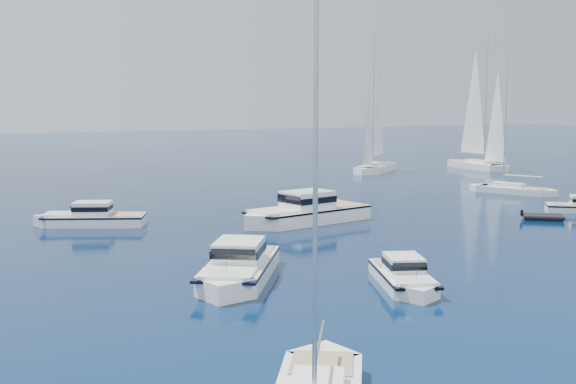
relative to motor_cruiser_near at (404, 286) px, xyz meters
The scene contains 11 objects.
ground 7.14m from the motor_cruiser_near, 24.14° to the right, with size 400.00×400.00×0.00m, color #082752.
motor_cruiser_near is the anchor object (origin of this frame).
motor_cruiser_left 8.47m from the motor_cruiser_near, 145.28° to the left, with size 3.11×10.16×2.67m, color white, non-canonical shape.
motor_cruiser_centre 19.70m from the motor_cruiser_near, 76.57° to the left, with size 3.63×11.87×3.12m, color white, non-canonical shape.
motor_cruiser_far_l 27.23m from the motor_cruiser_near, 112.34° to the left, with size 2.70×8.84×2.32m, color white, non-canonical shape.
sailboat_mid_r 40.85m from the motor_cruiser_near, 38.79° to the left, with size 2.50×9.63×14.16m, color white, non-canonical shape.
sailboat_centre 24.60m from the motor_cruiser_near, 72.90° to the left, with size 2.50×9.61×14.13m, color white, non-canonical shape.
sailboat_sails_r 67.61m from the motor_cruiser_near, 45.57° to the left, with size 3.35×12.89×18.95m, color white, non-canonical shape.
sailboat_sails_far 60.48m from the motor_cruiser_near, 57.73° to the left, with size 3.27×12.57×18.48m, color white, non-canonical shape.
tender_yellow 20.81m from the motor_cruiser_near, 72.06° to the left, with size 1.90×3.42×0.95m, color #EDED0D, non-canonical shape.
tender_grey_near 24.92m from the motor_cruiser_near, 28.56° to the left, with size 1.81×3.23×0.95m, color black, non-canonical shape.
Camera 1 is at (-27.63, -26.01, 9.19)m, focal length 45.03 mm.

